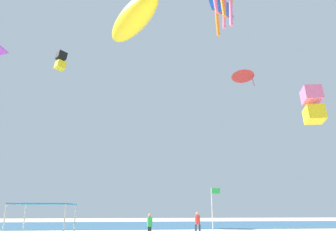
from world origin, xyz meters
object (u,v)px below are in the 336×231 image
object	(u,v)px
banner_flag	(213,208)
kite_delta_red	(243,75)
person_leftmost	(198,221)
canopy_tent	(44,206)
kite_box_black	(61,61)
kite_parafoil_blue	(221,7)
kite_box_pink	(313,105)
person_near_tent	(150,224)
kite_inflatable_yellow	(133,19)

from	to	relation	value
banner_flag	kite_delta_red	bearing A→B (deg)	62.26
kite_delta_red	person_leftmost	bearing A→B (deg)	67.12
canopy_tent	kite_box_black	bearing A→B (deg)	104.79
kite_parafoil_blue	kite_box_black	bearing A→B (deg)	-79.53
kite_box_pink	kite_box_black	distance (m)	31.49
person_near_tent	person_leftmost	distance (m)	4.38
kite_box_pink	kite_parafoil_blue	world-z (taller)	kite_parafoil_blue
kite_box_pink	kite_box_black	world-z (taller)	kite_box_black
canopy_tent	banner_flag	size ratio (longest dim) A/B	0.91
canopy_tent	person_leftmost	xyz separation A→B (m)	(9.59, 7.15, -1.07)
person_near_tent	kite_inflatable_yellow	distance (m)	13.99
banner_flag	person_near_tent	bearing A→B (deg)	150.42
person_near_tent	kite_box_pink	xyz separation A→B (m)	(14.04, 1.35, 9.60)
kite_parafoil_blue	kite_inflatable_yellow	world-z (taller)	kite_parafoil_blue
banner_flag	kite_box_black	world-z (taller)	kite_box_black
banner_flag	kite_delta_red	world-z (taller)	kite_delta_red
kite_parafoil_blue	banner_flag	bearing A→B (deg)	14.16
kite_box_black	kite_box_pink	bearing A→B (deg)	22.67
person_leftmost	kite_parafoil_blue	xyz separation A→B (m)	(3.97, 3.51, 22.18)
kite_box_pink	kite_parafoil_blue	bearing A→B (deg)	-22.57
kite_parafoil_blue	kite_delta_red	size ratio (longest dim) A/B	1.22
kite_parafoil_blue	kite_inflatable_yellow	xyz separation A→B (m)	(-9.31, -10.00, -9.01)
person_near_tent	kite_box_black	size ratio (longest dim) A/B	0.61
banner_flag	kite_inflatable_yellow	world-z (taller)	kite_inflatable_yellow
canopy_tent	kite_box_pink	world-z (taller)	kite_box_pink
kite_inflatable_yellow	kite_parafoil_blue	bearing A→B (deg)	-68.92
banner_flag	kite_box_pink	xyz separation A→B (m)	(10.11, 3.59, 8.58)
canopy_tent	banner_flag	distance (m)	10.11
canopy_tent	kite_box_pink	distance (m)	22.48
person_near_tent	kite_delta_red	distance (m)	28.56
kite_delta_red	kite_box_black	distance (m)	25.15
canopy_tent	kite_box_pink	xyz separation A→B (m)	(19.85, 6.30, 8.48)
banner_flag	kite_parafoil_blue	size ratio (longest dim) A/B	0.68
banner_flag	kite_inflatable_yellow	bearing A→B (deg)	-159.41
canopy_tent	kite_inflatable_yellow	xyz separation A→B (m)	(4.25, 0.65, 12.10)
person_near_tent	banner_flag	distance (m)	4.64
kite_delta_red	kite_box_black	size ratio (longest dim) A/B	1.48
person_leftmost	kite_inflatable_yellow	size ratio (longest dim) A/B	0.26
canopy_tent	kite_box_pink	size ratio (longest dim) A/B	0.88
canopy_tent	kite_box_black	xyz separation A→B (m)	(-5.67, 21.49, 18.95)
kite_box_black	kite_inflatable_yellow	bearing A→B (deg)	-11.11
kite_delta_red	kite_box_pink	bearing A→B (deg)	103.69
person_near_tent	kite_inflatable_yellow	bearing A→B (deg)	-39.68
person_leftmost	kite_box_black	bearing A→B (deg)	-40.24
kite_box_black	banner_flag	bearing A→B (deg)	2.81
kite_box_black	person_near_tent	bearing A→B (deg)	-1.82
kite_parafoil_blue	kite_delta_red	world-z (taller)	kite_parafoil_blue
person_leftmost	banner_flag	distance (m)	4.54
kite_box_pink	person_leftmost	bearing A→B (deg)	7.43
person_leftmost	kite_delta_red	xyz separation A→B (m)	(9.87, 14.06, 19.06)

